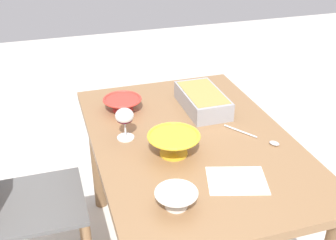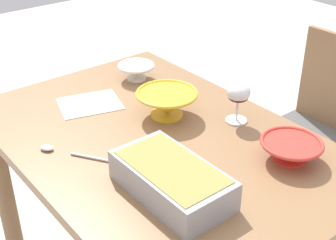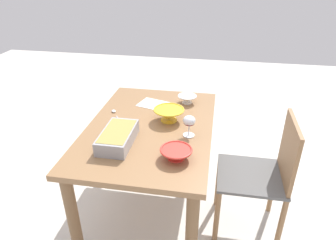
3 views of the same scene
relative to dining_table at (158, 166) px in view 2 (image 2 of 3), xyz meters
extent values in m
cube|color=olive|center=(0.00, 0.00, 0.10)|extent=(1.26, 0.85, 0.04)
cylinder|color=brown|center=(0.56, -0.36, -0.27)|extent=(0.07, 0.07, 0.69)
cylinder|color=brown|center=(0.56, 0.36, -0.27)|extent=(0.07, 0.07, 0.69)
cube|color=#595959|center=(-0.09, -0.71, -0.15)|extent=(0.42, 0.44, 0.02)
cylinder|color=olive|center=(0.10, -0.50, -0.39)|extent=(0.04, 0.04, 0.46)
cylinder|color=olive|center=(-0.28, -0.50, -0.39)|extent=(0.04, 0.04, 0.46)
cylinder|color=olive|center=(0.10, -0.91, -0.39)|extent=(0.04, 0.04, 0.46)
cylinder|color=white|center=(-0.09, -0.28, 0.12)|extent=(0.08, 0.08, 0.01)
cylinder|color=white|center=(-0.09, -0.28, 0.16)|extent=(0.01, 0.01, 0.07)
ellipsoid|color=white|center=(-0.09, -0.28, 0.23)|extent=(0.08, 0.08, 0.07)
ellipsoid|color=#4C0A19|center=(-0.09, -0.28, 0.21)|extent=(0.07, 0.07, 0.03)
cube|color=#99999E|center=(-0.25, 0.15, 0.16)|extent=(0.34, 0.18, 0.09)
cube|color=#9E8C47|center=(-0.25, 0.15, 0.20)|extent=(0.31, 0.17, 0.02)
cylinder|color=yellow|center=(0.09, -0.12, 0.12)|extent=(0.12, 0.12, 0.01)
cone|color=yellow|center=(0.09, -0.12, 0.16)|extent=(0.21, 0.21, 0.08)
torus|color=yellow|center=(0.09, -0.12, 0.20)|extent=(0.22, 0.22, 0.01)
cylinder|color=white|center=(0.41, -0.21, 0.12)|extent=(0.08, 0.08, 0.01)
cone|color=white|center=(0.41, -0.21, 0.15)|extent=(0.14, 0.14, 0.05)
torus|color=white|center=(0.41, -0.21, 0.18)|extent=(0.15, 0.15, 0.01)
cylinder|color=red|center=(-0.35, -0.23, 0.12)|extent=(0.10, 0.10, 0.01)
cone|color=red|center=(-0.35, -0.23, 0.15)|extent=(0.18, 0.18, 0.05)
torus|color=red|center=(-0.35, -0.23, 0.18)|extent=(0.19, 0.19, 0.01)
cylinder|color=silver|center=(0.01, 0.23, 0.12)|extent=(0.14, 0.10, 0.01)
ellipsoid|color=silver|center=(0.16, 0.32, 0.12)|extent=(0.05, 0.05, 0.01)
cube|color=white|center=(0.34, 0.05, 0.12)|extent=(0.23, 0.26, 0.00)
camera|label=1|loc=(1.48, -0.57, 1.08)|focal=45.15mm
camera|label=2|loc=(-1.05, 0.80, 0.94)|focal=50.70mm
camera|label=3|loc=(-1.78, -0.44, 1.15)|focal=32.41mm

